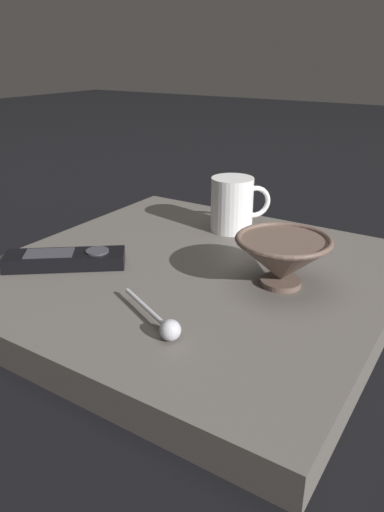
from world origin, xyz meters
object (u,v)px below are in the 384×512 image
at_px(coffee_mug, 233,204).
at_px(tv_remote_near, 65,259).
at_px(cereal_bowl, 282,258).
at_px(teaspoon, 165,325).

relative_size(coffee_mug, tv_remote_near, 0.57).
xyz_separation_m(coffee_mug, tv_remote_near, (0.28, -0.14, -0.04)).
height_order(cereal_bowl, coffee_mug, coffee_mug).
bearing_deg(tv_remote_near, coffee_mug, 154.07).
height_order(teaspoon, tv_remote_near, same).
relative_size(coffee_mug, teaspoon, 0.82).
relative_size(teaspoon, tv_remote_near, 0.69).
height_order(cereal_bowl, tv_remote_near, cereal_bowl).
bearing_deg(coffee_mug, teaspoon, 16.19).
relative_size(cereal_bowl, teaspoon, 1.13).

